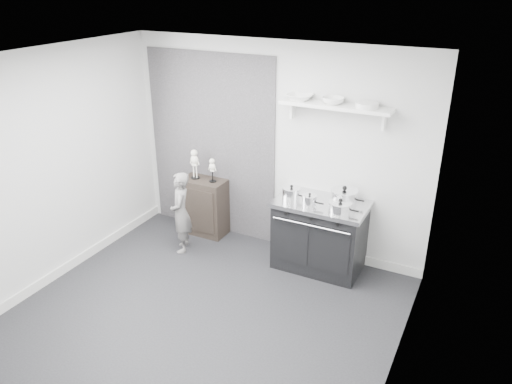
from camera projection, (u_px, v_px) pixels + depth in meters
ground at (204, 314)px, 5.43m from camera, size 4.00×4.00×0.00m
room_shell at (198, 168)px, 4.93m from camera, size 4.02×3.62×2.71m
wall_shelf at (336, 107)px, 5.66m from camera, size 1.30×0.26×0.24m
stove at (320, 235)px, 6.14m from camera, size 1.11×0.70×0.89m
side_cabinet at (205, 206)px, 6.99m from camera, size 0.62×0.36×0.81m
child at (181, 212)px, 6.48m from camera, size 0.43×0.48×1.10m
pot_front_left at (291, 193)px, 6.01m from camera, size 0.31×0.22×0.19m
pot_back_right at (344, 197)px, 5.89m from camera, size 0.40×0.32×0.22m
pot_front_right at (340, 207)px, 5.68m from camera, size 0.36×0.27×0.17m
pot_front_center at (310, 201)px, 5.83m from camera, size 0.26×0.17×0.17m
skeleton_full at (195, 162)px, 6.78m from camera, size 0.13×0.09×0.48m
skeleton_torso at (212, 169)px, 6.69m from camera, size 0.11×0.07×0.38m
bowl_large at (300, 97)px, 5.80m from camera, size 0.30×0.30×0.07m
bowl_small at (333, 101)px, 5.64m from camera, size 0.25×0.25×0.08m
plate_stack at (367, 105)px, 5.48m from camera, size 0.25×0.25×0.06m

